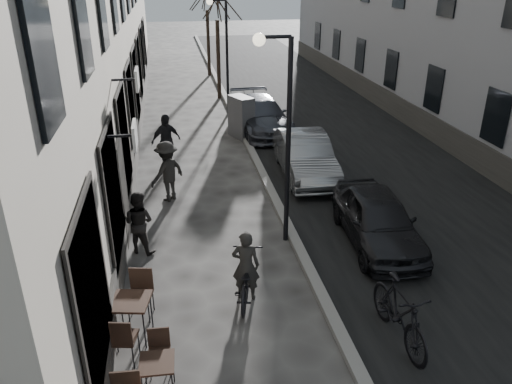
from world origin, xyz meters
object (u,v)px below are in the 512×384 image
object	(u,v)px
pedestrian_far	(166,141)
pedestrian_mid	(167,171)
bicycle	(246,278)
car_mid	(305,156)
bistro_set_b	(158,375)
streetlamp_far	(223,44)
car_near	(378,219)
pedestrian_near	(139,222)
bistro_set_c	(132,315)
utility_cabinet	(241,117)
streetlamp_near	(282,120)
tree_near	(217,3)
moped	(400,313)
car_far	(261,115)

from	to	relation	value
pedestrian_far	pedestrian_mid	bearing A→B (deg)	-117.69
bicycle	car_mid	distance (m)	6.92
bistro_set_b	streetlamp_far	bearing A→B (deg)	81.93
bistro_set_b	car_mid	world-z (taller)	car_mid
pedestrian_far	car_near	bearing A→B (deg)	-78.29
pedestrian_near	car_near	size ratio (longest dim) A/B	0.41
pedestrian_mid	car_mid	xyz separation A→B (m)	(4.45, 1.11, -0.20)
bistro_set_c	car_near	xyz separation A→B (m)	(5.83, 2.56, 0.15)
streetlamp_far	utility_cabinet	distance (m)	4.25
streetlamp_near	utility_cabinet	world-z (taller)	streetlamp_near
bicycle	bistro_set_c	bearing A→B (deg)	34.65
pedestrian_mid	pedestrian_near	bearing A→B (deg)	34.77
pedestrian_mid	streetlamp_far	bearing A→B (deg)	-147.94
streetlamp_far	bicycle	distance (m)	14.52
tree_near	pedestrian_near	xyz separation A→B (m)	(-3.50, -14.93, -3.87)
car_near	pedestrian_near	bearing A→B (deg)	177.75
bicycle	pedestrian_far	size ratio (longest dim) A/B	0.99
bistro_set_c	car_near	size ratio (longest dim) A/B	0.45
bistro_set_b	car_near	size ratio (longest dim) A/B	0.35
car_mid	streetlamp_far	bearing A→B (deg)	104.72
bistro_set_c	car_mid	distance (m)	8.82
pedestrian_near	car_mid	size ratio (longest dim) A/B	0.37
tree_near	pedestrian_far	world-z (taller)	tree_near
utility_cabinet	car_mid	bearing A→B (deg)	-95.76
pedestrian_near	moped	size ratio (longest dim) A/B	0.76
streetlamp_far	bistro_set_b	xyz separation A→B (m)	(-2.98, -16.56, -2.75)
pedestrian_mid	car_near	bearing A→B (deg)	104.55
bistro_set_c	car_near	world-z (taller)	car_near
streetlamp_far	car_mid	xyz separation A→B (m)	(1.74, -7.96, -2.46)
bicycle	tree_near	bearing A→B (deg)	-80.31
car_near	car_far	size ratio (longest dim) A/B	0.81
streetlamp_near	pedestrian_far	xyz separation A→B (m)	(-2.72, 5.65, -2.23)
bistro_set_b	car_far	distance (m)	14.24
tree_near	car_far	xyz separation A→B (m)	(1.10, -5.94, -3.97)
utility_cabinet	pedestrian_far	xyz separation A→B (m)	(-2.99, -2.81, 0.10)
tree_near	bistro_set_c	bearing A→B (deg)	-101.05
pedestrian_far	moped	xyz separation A→B (m)	(4.09, -9.65, -0.31)
utility_cabinet	bicycle	world-z (taller)	utility_cabinet
streetlamp_far	utility_cabinet	size ratio (longest dim) A/B	3.07
streetlamp_near	bistro_set_b	distance (m)	6.10
pedestrian_mid	pedestrian_far	size ratio (longest dim) A/B	0.98
streetlamp_near	tree_near	distance (m)	15.08
car_near	car_mid	bearing A→B (deg)	101.47
bistro_set_c	utility_cabinet	xyz separation A→B (m)	(3.73, 11.54, 0.32)
pedestrian_far	moped	size ratio (longest dim) A/B	0.90
pedestrian_far	moped	world-z (taller)	pedestrian_far
streetlamp_near	pedestrian_near	bearing A→B (deg)	178.90
car_mid	bistro_set_b	bearing A→B (deg)	-116.38
streetlamp_far	pedestrian_mid	world-z (taller)	streetlamp_far
utility_cabinet	car_far	size ratio (longest dim) A/B	0.35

